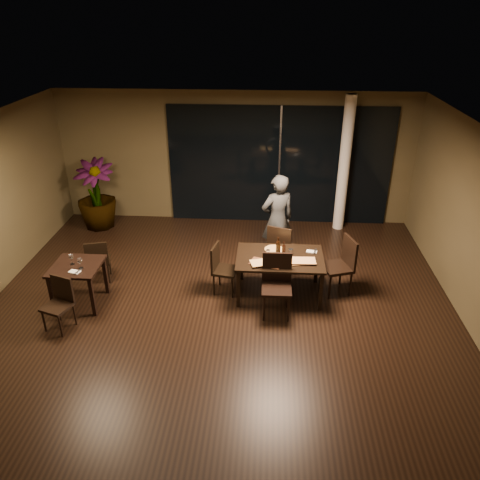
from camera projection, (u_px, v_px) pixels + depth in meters
The scene contains 30 objects.
ground at pixel (218, 318), 7.73m from camera, with size 8.00×8.00×0.00m, color black.
wall_back at pixel (235, 158), 10.64m from camera, with size 8.00×0.10×3.00m, color #4E4329.
ceiling at pixel (214, 138), 6.35m from camera, with size 8.00×8.00×0.04m, color white.
window_panel at pixel (279, 166), 10.57m from camera, with size 5.00×0.06×2.70m, color black.
column at pixel (344, 165), 10.15m from camera, with size 0.24×0.24×3.00m, color white.
main_table at pixel (280, 261), 8.07m from camera, with size 1.50×1.00×0.75m.
side_table at pixel (77, 272), 7.84m from camera, with size 0.80×0.80×0.75m.
chair_main_far at pixel (281, 246), 8.80m from camera, with size 0.59×0.59×1.00m.
chair_main_near at pixel (277, 281), 7.66m from camera, with size 0.49×0.49×1.04m.
chair_main_left at pixel (221, 266), 8.25m from camera, with size 0.49×0.49×0.90m.
chair_main_right at pixel (342, 262), 8.21m from camera, with size 0.61×0.61×1.04m.
chair_side_far at pixel (98, 259), 8.52m from camera, with size 0.49×0.49×0.86m.
chair_side_near at pixel (60, 300), 7.34m from camera, with size 0.51×0.51×0.86m.
diner at pixel (277, 220), 9.03m from camera, with size 0.62×0.41×1.82m, color #2D3032.
potted_plant at pixel (96, 195), 10.53m from camera, with size 0.86×0.86×1.58m, color #1A4A18.
pizza_board_left at pixel (266, 263), 7.83m from camera, with size 0.53×0.26×0.01m, color #4E2A19.
pizza_board_right at pixel (301, 262), 7.87m from camera, with size 0.49×0.25×0.01m, color #4D3018.
oblong_pizza_left at pixel (266, 262), 7.83m from camera, with size 0.49×0.23×0.02m, color maroon, non-canonical shape.
oblong_pizza_right at pixel (301, 261), 7.87m from camera, with size 0.47×0.23×0.02m, color #680E09, non-canonical shape.
round_pizza at pixel (274, 250), 8.26m from camera, with size 0.33×0.33×0.01m, color #AB3A13.
bottle_a at pixel (279, 249), 8.02m from camera, with size 0.06×0.06×0.28m, color black, non-canonical shape.
bottle_b at pixel (284, 249), 8.02m from camera, with size 0.06×0.06×0.27m, color black, non-canonical shape.
bottle_c at pixel (278, 246), 8.06m from camera, with size 0.07×0.07×0.32m, color black, non-canonical shape.
tumbler_left at pixel (268, 252), 8.11m from camera, with size 0.07×0.07×0.08m, color white.
tumbler_right at pixel (291, 252), 8.11m from camera, with size 0.08×0.08×0.10m, color white.
napkin_near at pixel (310, 261), 7.91m from camera, with size 0.18×0.10×0.01m, color white.
napkin_far at pixel (312, 252), 8.20m from camera, with size 0.18×0.10×0.01m, color white.
wine_glass_a at pixel (72, 259), 7.78m from camera, with size 0.08×0.08×0.18m, color white, non-canonical shape.
wine_glass_b at pixel (80, 263), 7.66m from camera, with size 0.08×0.08×0.18m, color white, non-canonical shape.
side_napkin at pixel (75, 272), 7.58m from camera, with size 0.18×0.11×0.01m, color white.
Camera 1 is at (0.76, -6.25, 4.67)m, focal length 35.00 mm.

